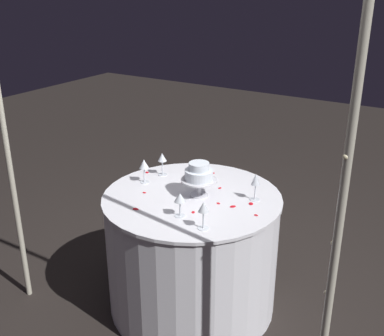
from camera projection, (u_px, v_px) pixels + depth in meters
ground_plane at (192, 302)px, 3.20m from camera, size 12.00×12.00×0.00m
decorative_arch at (133, 85)px, 2.20m from camera, size 2.07×0.06×2.46m
main_table at (192, 251)px, 3.05m from camera, size 1.11×1.11×0.79m
tiered_cake at (199, 174)px, 2.85m from camera, size 0.22×0.22×0.21m
wine_glass_0 at (144, 165)px, 3.04m from camera, size 0.07×0.07×0.16m
wine_glass_1 at (162, 159)px, 3.16m from camera, size 0.06×0.06×0.16m
wine_glass_2 at (256, 181)px, 2.80m from camera, size 0.06×0.06×0.17m
wine_glass_3 at (180, 199)px, 2.61m from camera, size 0.07×0.07×0.14m
wine_glass_4 at (203, 209)px, 2.48m from camera, size 0.06×0.06×0.16m
rose_petal_0 at (213, 173)px, 3.23m from camera, size 0.03×0.03×0.00m
rose_petal_1 at (218, 203)px, 2.80m from camera, size 0.03×0.03×0.00m
rose_petal_2 at (193, 212)px, 2.69m from camera, size 0.03×0.03×0.00m
rose_petal_3 at (220, 188)px, 3.00m from camera, size 0.02×0.03×0.00m
rose_petal_4 at (251, 204)px, 2.79m from camera, size 0.04×0.05×0.00m
rose_petal_5 at (256, 215)px, 2.66m from camera, size 0.03×0.02×0.00m
rose_petal_6 at (232, 207)px, 2.76m from camera, size 0.04×0.05×0.00m
rose_petal_7 at (144, 193)px, 2.94m from camera, size 0.03×0.02×0.00m
rose_petal_8 at (183, 182)px, 3.09m from camera, size 0.04×0.04×0.00m
rose_petal_9 at (136, 209)px, 2.73m from camera, size 0.04×0.03×0.00m
rose_petal_10 at (147, 172)px, 3.24m from camera, size 0.04×0.04×0.00m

